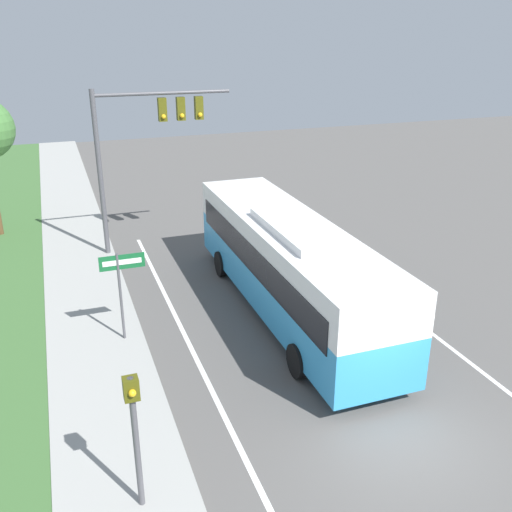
{
  "coord_description": "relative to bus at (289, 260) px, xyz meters",
  "views": [
    {
      "loc": [
        -6.74,
        -9.12,
        8.76
      ],
      "look_at": [
        -0.77,
        7.42,
        1.7
      ],
      "focal_mm": 40.0,
      "sensor_mm": 36.0,
      "label": 1
    }
  ],
  "objects": [
    {
      "name": "pedestrian_signal",
      "position": [
        -5.92,
        -6.74,
        0.21
      ],
      "size": [
        0.28,
        0.34,
        3.01
      ],
      "color": "#4C4C51",
      "rests_on": "ground_plane"
    },
    {
      "name": "sidewalk",
      "position": [
        -6.18,
        -6.41,
        -1.78
      ],
      "size": [
        2.8,
        80.0,
        0.12
      ],
      "color": "#9E9E99",
      "rests_on": "ground_plane"
    },
    {
      "name": "bus",
      "position": [
        0.0,
        0.0,
        0.0
      ],
      "size": [
        2.71,
        11.58,
        3.34
      ],
      "color": "#3393D1",
      "rests_on": "ground_plane"
    },
    {
      "name": "street_sign",
      "position": [
        -5.29,
        -0.14,
        0.15
      ],
      "size": [
        1.29,
        0.08,
        2.83
      ],
      "color": "#4C4C51",
      "rests_on": "ground_plane"
    },
    {
      "name": "ground_plane",
      "position": [
        0.02,
        -6.41,
        -1.84
      ],
      "size": [
        80.0,
        80.0,
        0.0
      ],
      "primitive_type": "plane",
      "color": "#565451"
    },
    {
      "name": "lane_divider_near",
      "position": [
        -3.58,
        -6.41,
        -1.84
      ],
      "size": [
        0.14,
        30.0,
        0.01
      ],
      "color": "silver",
      "rests_on": "ground_plane"
    },
    {
      "name": "signal_gantry",
      "position": [
        -3.21,
        7.17,
        3.0
      ],
      "size": [
        5.44,
        0.41,
        6.65
      ],
      "color": "#4C4C51",
      "rests_on": "ground_plane"
    }
  ]
}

